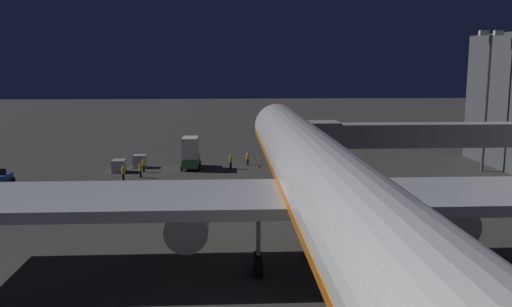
# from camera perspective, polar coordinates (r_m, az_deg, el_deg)

# --- Properties ---
(ground_plane) EXTENTS (320.00, 320.00, 0.00)m
(ground_plane) POSITION_cam_1_polar(r_m,az_deg,el_deg) (49.64, 4.16, -6.05)
(ground_plane) COLOR #383533
(airliner_at_gate) EXTENTS (49.99, 69.74, 18.26)m
(airliner_at_gate) POSITION_cam_1_polar(r_m,az_deg,el_deg) (35.88, 6.83, -3.08)
(airliner_at_gate) COLOR silver
(airliner_at_gate) RESTS_ON ground_plane
(jet_bridge) EXTENTS (24.54, 3.40, 7.13)m
(jet_bridge) POSITION_cam_1_polar(r_m,az_deg,el_deg) (60.49, 15.43, 1.85)
(jet_bridge) COLOR #9E9E99
(jet_bridge) RESTS_ON ground_plane
(apron_floodlight_mast) EXTENTS (2.90, 0.50, 17.13)m
(apron_floodlight_mast) POSITION_cam_1_polar(r_m,az_deg,el_deg) (72.08, 23.11, 6.11)
(apron_floodlight_mast) COLOR #59595E
(apron_floodlight_mast) RESTS_ON ground_plane
(ops_van) EXTENTS (2.36, 4.80, 4.08)m
(ops_van) POSITION_cam_1_polar(r_m,az_deg,el_deg) (69.36, -6.87, 0.06)
(ops_van) COLOR #287038
(ops_van) RESTS_ON ground_plane
(baggage_tug_spare) EXTENTS (1.86, 2.55, 1.95)m
(baggage_tug_spare) POSITION_cam_1_polar(r_m,az_deg,el_deg) (65.74, -25.11, -2.39)
(baggage_tug_spare) COLOR #234C9E
(baggage_tug_spare) RESTS_ON ground_plane
(baggage_container_near_belt) EXTENTS (1.60, 1.57, 1.63)m
(baggage_container_near_belt) POSITION_cam_1_polar(r_m,az_deg,el_deg) (71.34, -12.12, -0.80)
(baggage_container_near_belt) COLOR #B7BABF
(baggage_container_near_belt) RESTS_ON ground_plane
(baggage_container_mid_row) EXTENTS (1.58, 1.84, 1.53)m
(baggage_container_mid_row) POSITION_cam_1_polar(r_m,az_deg,el_deg) (68.92, -14.19, -1.28)
(baggage_container_mid_row) COLOR #B7BABF
(baggage_container_mid_row) RESTS_ON ground_plane
(ground_crew_near_nose_gear) EXTENTS (0.40, 0.40, 1.84)m
(ground_crew_near_nose_gear) POSITION_cam_1_polar(r_m,az_deg,el_deg) (63.49, -13.78, -1.94)
(ground_crew_near_nose_gear) COLOR black
(ground_crew_near_nose_gear) RESTS_ON ground_plane
(ground_crew_by_belt_loader) EXTENTS (0.40, 0.40, 1.82)m
(ground_crew_by_belt_loader) POSITION_cam_1_polar(r_m,az_deg,el_deg) (68.96, -2.68, -0.79)
(ground_crew_by_belt_loader) COLOR black
(ground_crew_by_belt_loader) RESTS_ON ground_plane
(ground_crew_marshaller_fwd) EXTENTS (0.40, 0.40, 1.66)m
(ground_crew_marshaller_fwd) POSITION_cam_1_polar(r_m,az_deg,el_deg) (71.42, -0.88, -0.50)
(ground_crew_marshaller_fwd) COLOR black
(ground_crew_marshaller_fwd) RESTS_ON ground_plane
(ground_crew_under_port_wing) EXTENTS (0.40, 0.40, 1.72)m
(ground_crew_under_port_wing) POSITION_cam_1_polar(r_m,az_deg,el_deg) (64.97, -12.04, -1.68)
(ground_crew_under_port_wing) COLOR black
(ground_crew_under_port_wing) RESTS_ON ground_plane
(ground_crew_walking_aft) EXTENTS (0.40, 0.40, 1.69)m
(ground_crew_walking_aft) POSITION_cam_1_polar(r_m,az_deg,el_deg) (68.16, -11.72, -1.17)
(ground_crew_walking_aft) COLOR black
(ground_crew_walking_aft) RESTS_ON ground_plane
(traffic_cone_nose_port) EXTENTS (0.36, 0.36, 0.55)m
(traffic_cone_nose_port) POSITION_cam_1_polar(r_m,az_deg,el_deg) (70.19, 3.81, -1.23)
(traffic_cone_nose_port) COLOR orange
(traffic_cone_nose_port) RESTS_ON ground_plane
(traffic_cone_nose_starboard) EXTENTS (0.36, 0.36, 0.55)m
(traffic_cone_nose_starboard) POSITION_cam_1_polar(r_m,az_deg,el_deg) (69.81, 0.22, -1.26)
(traffic_cone_nose_starboard) COLOR orange
(traffic_cone_nose_starboard) RESTS_ON ground_plane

